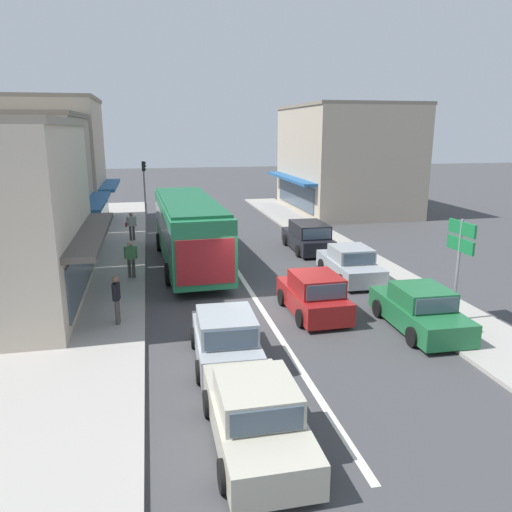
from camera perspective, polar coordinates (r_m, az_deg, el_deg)
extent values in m
plane|color=#3F3F42|center=(18.78, 0.42, -5.69)|extent=(140.00, 140.00, 0.00)
cube|color=silver|center=(22.51, -1.78, -2.27)|extent=(0.20, 28.00, 0.01)
cube|color=#A39E96|center=(24.27, -18.68, -1.65)|extent=(5.20, 44.00, 0.14)
cube|color=#A39E96|center=(26.09, 10.92, -0.08)|extent=(2.80, 44.00, 0.12)
cube|color=#4C4742|center=(19.37, -18.34, 2.49)|extent=(1.10, 8.16, 0.20)
cube|color=#425160|center=(19.71, -19.26, -1.28)|extent=(0.06, 7.10, 1.80)
cube|color=gray|center=(28.41, -25.18, 7.05)|extent=(6.17, 8.04, 6.99)
cube|color=#23568E|center=(27.92, -17.90, 5.95)|extent=(1.10, 7.39, 0.20)
cube|color=#425160|center=(28.17, -18.55, 3.29)|extent=(0.06, 6.43, 1.80)
cube|color=#6E6358|center=(28.26, -25.97, 14.32)|extent=(6.33, 8.04, 0.24)
cube|color=#B2A38E|center=(36.25, -22.51, 9.57)|extent=(6.52, 7.61, 8.21)
cube|color=#23568E|center=(35.90, -16.42, 7.78)|extent=(1.10, 7.00, 0.20)
cube|color=#425160|center=(36.10, -16.94, 5.69)|extent=(0.06, 6.09, 1.80)
cube|color=gray|center=(36.23, -23.17, 16.22)|extent=(6.68, 7.61, 0.24)
cube|color=#B2A38E|center=(40.85, 10.15, 10.70)|extent=(8.09, 11.64, 8.02)
cube|color=#23568E|center=(39.49, 3.94, 8.86)|extent=(1.10, 10.71, 0.20)
cube|color=#425160|center=(39.75, 4.50, 7.00)|extent=(0.06, 9.31, 1.80)
cube|color=gray|center=(40.82, 10.42, 16.49)|extent=(8.25, 11.64, 0.24)
cube|color=#237A4C|center=(24.09, -7.70, 3.01)|extent=(2.88, 10.88, 2.70)
cube|color=#425160|center=(24.01, -7.73, 3.96)|extent=(2.91, 10.45, 0.90)
cube|color=maroon|center=(18.88, -5.77, -0.70)|extent=(2.25, 0.14, 1.76)
cube|color=#1A5B39|center=(23.86, -7.81, 6.33)|extent=(2.73, 10.01, 0.12)
cylinder|color=black|center=(27.52, -11.01, 1.57)|extent=(0.29, 0.97, 0.96)
cylinder|color=black|center=(27.76, -5.85, 1.87)|extent=(0.29, 0.97, 0.96)
cylinder|color=black|center=(21.41, -9.99, -2.04)|extent=(0.29, 0.97, 0.96)
cylinder|color=black|center=(21.71, -3.40, -1.61)|extent=(0.29, 0.97, 0.96)
cube|color=maroon|center=(17.96, 6.50, -4.99)|extent=(1.72, 3.74, 0.76)
cube|color=maroon|center=(17.47, 6.89, -3.13)|extent=(1.56, 1.93, 0.64)
cube|color=#425160|center=(18.34, 5.86, -2.26)|extent=(1.40, 0.09, 0.54)
cube|color=#425160|center=(16.61, 8.04, -4.10)|extent=(1.37, 0.09, 0.51)
cylinder|color=black|center=(18.78, 2.97, -4.72)|extent=(0.19, 0.62, 0.62)
cylinder|color=black|center=(19.28, 7.67, -4.31)|extent=(0.19, 0.62, 0.62)
cylinder|color=black|center=(16.79, 5.11, -7.11)|extent=(0.19, 0.62, 0.62)
cylinder|color=black|center=(17.35, 10.29, -6.56)|extent=(0.19, 0.62, 0.62)
cube|color=#9EA3A8|center=(14.33, -3.52, -10.05)|extent=(1.74, 3.74, 0.76)
cube|color=#9EA3A8|center=(13.78, -3.41, -7.91)|extent=(1.57, 1.94, 0.64)
cube|color=#425160|center=(14.68, -3.89, -6.50)|extent=(1.40, 0.10, 0.54)
cube|color=#425160|center=(12.90, -2.87, -9.52)|extent=(1.37, 0.10, 0.51)
cylinder|color=black|center=(15.37, -7.10, -9.25)|extent=(0.20, 0.62, 0.62)
cylinder|color=black|center=(15.53, -0.98, -8.88)|extent=(0.20, 0.62, 0.62)
cylinder|color=black|center=(13.36, -6.49, -13.02)|extent=(0.20, 0.62, 0.62)
cylinder|color=black|center=(13.55, 0.61, -12.52)|extent=(0.20, 0.62, 0.62)
cube|color=#B7B29E|center=(10.93, -0.04, -18.46)|extent=(1.73, 4.20, 0.72)
cube|color=#B7B29E|center=(10.50, 0.08, -15.72)|extent=(1.56, 1.80, 0.60)
cube|color=#425160|center=(11.29, -0.93, -13.43)|extent=(1.44, 0.06, 0.51)
cube|color=#425160|center=(9.74, 1.27, -18.36)|extent=(1.40, 0.06, 0.48)
cylinder|color=black|center=(11.98, -5.54, -16.44)|extent=(0.18, 0.62, 0.62)
cylinder|color=black|center=(12.25, 2.78, -15.64)|extent=(0.18, 0.62, 0.62)
cylinder|color=black|center=(9.91, -3.71, -23.80)|extent=(0.18, 0.62, 0.62)
cylinder|color=black|center=(10.24, 6.65, -22.47)|extent=(0.18, 0.62, 0.62)
cube|color=#1E6638|center=(17.38, 18.11, -6.34)|extent=(1.84, 4.25, 0.72)
cube|color=#1E6638|center=(17.08, 18.44, -4.37)|extent=(1.61, 1.84, 0.60)
cube|color=#425160|center=(17.85, 17.04, -3.47)|extent=(1.44, 0.10, 0.51)
cube|color=#425160|center=(16.33, 19.97, -5.36)|extent=(1.41, 0.10, 0.48)
cylinder|color=black|center=(18.13, 13.78, -5.83)|extent=(0.20, 0.62, 0.62)
cylinder|color=black|center=(18.88, 18.57, -5.36)|extent=(0.20, 0.62, 0.62)
cylinder|color=black|center=(16.03, 17.45, -8.81)|extent=(0.20, 0.62, 0.62)
cylinder|color=black|center=(16.88, 22.68, -8.10)|extent=(0.20, 0.62, 0.62)
cube|color=#9EA3A8|center=(22.31, 10.64, -1.32)|extent=(1.81, 4.23, 0.72)
cube|color=#9EA3A8|center=(22.05, 10.82, 0.26)|extent=(1.60, 1.83, 0.60)
cube|color=#425160|center=(22.88, 9.98, 0.81)|extent=(1.44, 0.09, 0.51)
cube|color=#425160|center=(21.23, 11.72, -0.33)|extent=(1.40, 0.09, 0.48)
cylinder|color=black|center=(23.21, 7.52, -1.09)|extent=(0.19, 0.62, 0.62)
cylinder|color=black|center=(23.80, 11.45, -0.87)|extent=(0.19, 0.62, 0.62)
cylinder|color=black|center=(20.93, 9.67, -2.88)|extent=(0.19, 0.62, 0.62)
cylinder|color=black|center=(21.58, 13.96, -2.58)|extent=(0.19, 0.62, 0.62)
cube|color=black|center=(27.30, 5.88, 1.74)|extent=(1.84, 4.53, 0.76)
cube|color=black|center=(26.83, 6.13, 3.08)|extent=(1.68, 2.63, 0.68)
cube|color=#425160|center=(28.07, 5.34, 3.60)|extent=(1.51, 0.09, 0.58)
cube|color=#425160|center=(25.59, 7.00, 2.51)|extent=(1.48, 0.09, 0.54)
cylinder|color=black|center=(28.38, 3.38, 1.84)|extent=(0.19, 0.62, 0.62)
cylinder|color=black|center=(28.86, 6.76, 1.98)|extent=(0.19, 0.62, 0.62)
cylinder|color=black|center=(25.84, 4.86, 0.57)|extent=(0.19, 0.62, 0.62)
cylinder|color=black|center=(26.37, 8.54, 0.74)|extent=(0.19, 0.62, 0.62)
cylinder|color=gray|center=(37.21, -12.60, 7.29)|extent=(0.12, 0.12, 4.20)
cube|color=black|center=(37.05, -12.75, 9.98)|extent=(0.24, 0.24, 0.68)
sphere|color=black|center=(37.03, -12.55, 10.34)|extent=(0.13, 0.13, 0.13)
sphere|color=black|center=(37.05, -12.53, 10.01)|extent=(0.13, 0.13, 0.13)
sphere|color=green|center=(37.06, -12.51, 9.67)|extent=(0.13, 0.13, 0.13)
cylinder|color=gray|center=(17.87, 22.00, -1.76)|extent=(0.10, 0.10, 3.60)
cube|color=#19753D|center=(17.53, 22.49, 2.94)|extent=(0.08, 1.40, 0.44)
cube|color=white|center=(17.55, 22.61, 2.95)|extent=(0.01, 1.10, 0.10)
cube|color=#19753D|center=(17.63, 22.32, 1.19)|extent=(0.08, 1.40, 0.44)
cube|color=white|center=(17.66, 22.44, 1.20)|extent=(0.01, 1.10, 0.10)
cylinder|color=#4C4742|center=(29.87, -13.80, 2.57)|extent=(0.14, 0.14, 0.84)
cylinder|color=#4C4742|center=(29.85, -14.15, 2.54)|extent=(0.14, 0.14, 0.84)
cube|color=beige|center=(29.73, -14.06, 3.87)|extent=(0.39, 0.28, 0.56)
sphere|color=#9E7051|center=(29.66, -14.10, 4.63)|extent=(0.22, 0.22, 0.22)
cylinder|color=beige|center=(29.76, -13.60, 3.91)|extent=(0.09, 0.09, 0.54)
cylinder|color=beige|center=(29.70, -14.51, 3.84)|extent=(0.09, 0.09, 0.54)
cube|color=maroon|center=(29.71, -14.62, 3.47)|extent=(0.14, 0.25, 0.22)
cylinder|color=#4C4742|center=(17.33, -15.51, -6.02)|extent=(0.14, 0.14, 0.84)
cylinder|color=#4C4742|center=(17.16, -15.59, -6.22)|extent=(0.14, 0.14, 0.84)
cube|color=black|center=(17.02, -15.70, -3.91)|extent=(0.25, 0.38, 0.56)
sphere|color=brown|center=(16.91, -15.79, -2.62)|extent=(0.22, 0.22, 0.22)
cylinder|color=black|center=(17.25, -15.59, -3.66)|extent=(0.09, 0.09, 0.54)
cylinder|color=black|center=(16.80, -15.82, -4.16)|extent=(0.09, 0.09, 0.54)
cylinder|color=#4C4742|center=(22.32, -13.81, -1.35)|extent=(0.14, 0.14, 0.84)
cylinder|color=#4C4742|center=(22.32, -14.27, -1.38)|extent=(0.14, 0.14, 0.84)
cube|color=#478951|center=(22.15, -14.15, 0.38)|extent=(0.36, 0.23, 0.56)
sphere|color=tan|center=(22.06, -14.22, 1.39)|extent=(0.22, 0.22, 0.22)
cylinder|color=#478951|center=(22.14, -13.53, 0.42)|extent=(0.09, 0.09, 0.54)
cylinder|color=#478951|center=(22.16, -14.77, 0.35)|extent=(0.09, 0.09, 0.54)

